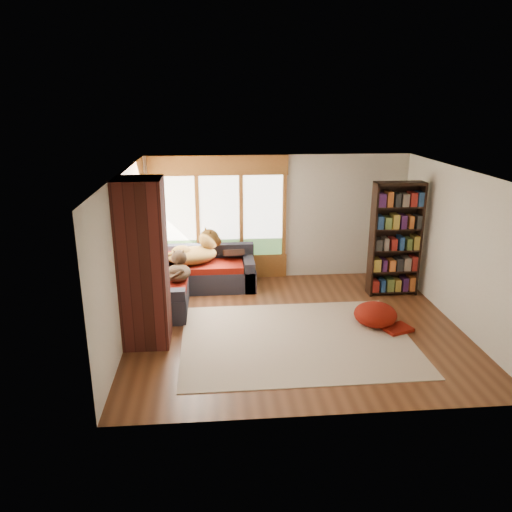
# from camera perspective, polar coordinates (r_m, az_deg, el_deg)

# --- Properties ---
(floor) EXTENTS (5.50, 5.50, 0.00)m
(floor) POSITION_cam_1_polar(r_m,az_deg,el_deg) (8.57, 4.41, -7.98)
(floor) COLOR #4E2915
(floor) RESTS_ON ground
(ceiling) EXTENTS (5.50, 5.50, 0.00)m
(ceiling) POSITION_cam_1_polar(r_m,az_deg,el_deg) (7.81, 4.86, 9.49)
(ceiling) COLOR white
(wall_back) EXTENTS (5.50, 0.04, 2.60)m
(wall_back) POSITION_cam_1_polar(r_m,az_deg,el_deg) (10.48, 2.41, 4.42)
(wall_back) COLOR silver
(wall_back) RESTS_ON ground
(wall_front) EXTENTS (5.50, 0.04, 2.60)m
(wall_front) POSITION_cam_1_polar(r_m,az_deg,el_deg) (5.80, 8.65, -7.02)
(wall_front) COLOR silver
(wall_front) RESTS_ON ground
(wall_left) EXTENTS (0.04, 5.00, 2.60)m
(wall_left) POSITION_cam_1_polar(r_m,az_deg,el_deg) (8.12, -14.90, -0.16)
(wall_left) COLOR silver
(wall_left) RESTS_ON ground
(wall_right) EXTENTS (0.04, 5.00, 2.60)m
(wall_right) POSITION_cam_1_polar(r_m,az_deg,el_deg) (8.96, 22.25, 0.77)
(wall_right) COLOR silver
(wall_right) RESTS_ON ground
(windows_back) EXTENTS (2.82, 0.10, 1.90)m
(windows_back) POSITION_cam_1_polar(r_m,az_deg,el_deg) (10.36, -4.19, 4.51)
(windows_back) COLOR #985C26
(windows_back) RESTS_ON wall_back
(windows_left) EXTENTS (0.10, 2.62, 1.90)m
(windows_left) POSITION_cam_1_polar(r_m,az_deg,el_deg) (9.23, -13.54, 2.42)
(windows_left) COLOR #985C26
(windows_left) RESTS_ON wall_left
(roller_blind) EXTENTS (0.03, 0.72, 0.90)m
(roller_blind) POSITION_cam_1_polar(r_m,az_deg,el_deg) (9.94, -12.86, 5.91)
(roller_blind) COLOR olive
(roller_blind) RESTS_ON wall_left
(brick_chimney) EXTENTS (0.70, 0.70, 2.60)m
(brick_chimney) POSITION_cam_1_polar(r_m,az_deg,el_deg) (7.73, -12.77, -0.89)
(brick_chimney) COLOR #471914
(brick_chimney) RESTS_ON ground
(sectional_sofa) EXTENTS (2.20, 2.20, 0.80)m
(sectional_sofa) POSITION_cam_1_polar(r_m,az_deg,el_deg) (9.94, -8.33, -2.52)
(sectional_sofa) COLOR black
(sectional_sofa) RESTS_ON ground
(area_rug) EXTENTS (3.68, 2.82, 0.01)m
(area_rug) POSITION_cam_1_polar(r_m,az_deg,el_deg) (8.13, 4.64, -9.43)
(area_rug) COLOR silver
(area_rug) RESTS_ON ground
(bookshelf) EXTENTS (0.95, 0.32, 2.21)m
(bookshelf) POSITION_cam_1_polar(r_m,az_deg,el_deg) (9.91, 15.65, 1.83)
(bookshelf) COLOR black
(bookshelf) RESTS_ON ground
(pouf) EXTENTS (0.96, 0.96, 0.39)m
(pouf) POSITION_cam_1_polar(r_m,az_deg,el_deg) (8.73, 13.48, -6.44)
(pouf) COLOR maroon
(pouf) RESTS_ON area_rug
(dog_tan) EXTENTS (1.18, 0.97, 0.58)m
(dog_tan) POSITION_cam_1_polar(r_m,az_deg,el_deg) (9.92, -6.82, 0.70)
(dog_tan) COLOR brown
(dog_tan) RESTS_ON sectional_sofa
(dog_brindle) EXTENTS (0.50, 0.77, 0.41)m
(dog_brindle) POSITION_cam_1_polar(r_m,az_deg,el_deg) (9.17, -8.88, -1.38)
(dog_brindle) COLOR black
(dog_brindle) RESTS_ON sectional_sofa
(throw_pillows) EXTENTS (1.98, 1.68, 0.45)m
(throw_pillows) POSITION_cam_1_polar(r_m,az_deg,el_deg) (9.93, -8.19, 0.20)
(throw_pillows) COLOR #34231B
(throw_pillows) RESTS_ON sectional_sofa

